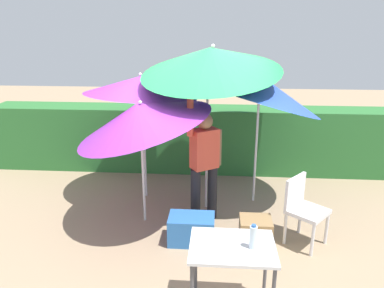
% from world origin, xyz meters
% --- Properties ---
extents(ground_plane, '(24.00, 24.00, 0.00)m').
position_xyz_m(ground_plane, '(0.00, 0.00, 0.00)').
color(ground_plane, '#9E8466').
extents(hedge_row, '(8.00, 0.70, 1.24)m').
position_xyz_m(hedge_row, '(0.00, 2.12, 0.62)').
color(hedge_row, '#2D7033').
rests_on(hedge_row, ground_plane).
extents(umbrella_rainbow, '(2.02, 2.02, 2.68)m').
position_xyz_m(umbrella_rainbow, '(0.24, 0.49, 2.26)').
color(umbrella_rainbow, silver).
rests_on(umbrella_rainbow, ground_plane).
extents(umbrella_orange, '(1.91, 1.87, 2.06)m').
position_xyz_m(umbrella_orange, '(-0.66, -0.02, 1.59)').
color(umbrella_orange, silver).
rests_on(umbrella_orange, ground_plane).
extents(umbrella_yellow, '(2.09, 2.04, 2.39)m').
position_xyz_m(umbrella_yellow, '(0.95, 0.83, 1.84)').
color(umbrella_yellow, silver).
rests_on(umbrella_yellow, ground_plane).
extents(umbrella_navy, '(1.76, 1.75, 2.11)m').
position_xyz_m(umbrella_navy, '(-0.82, 0.84, 1.84)').
color(umbrella_navy, silver).
rests_on(umbrella_navy, ground_plane).
extents(person_vendor, '(0.51, 0.38, 1.88)m').
position_xyz_m(person_vendor, '(0.19, 0.10, 0.93)').
color(person_vendor, black).
rests_on(person_vendor, ground_plane).
extents(chair_plastic, '(0.62, 0.62, 0.89)m').
position_xyz_m(chair_plastic, '(1.47, -0.37, 0.51)').
color(chair_plastic, silver).
rests_on(chair_plastic, ground_plane).
extents(cooler_box, '(0.59, 0.38, 0.37)m').
position_xyz_m(cooler_box, '(0.05, -0.48, 0.18)').
color(cooler_box, '#2D6BB7').
rests_on(cooler_box, ground_plane).
extents(crate_cardboard, '(0.41, 0.35, 0.37)m').
position_xyz_m(crate_cardboard, '(0.88, -0.50, 0.19)').
color(crate_cardboard, '#9E7A4C').
rests_on(crate_cardboard, ground_plane).
extents(folding_table, '(0.80, 0.60, 0.77)m').
position_xyz_m(folding_table, '(0.52, -1.70, 0.67)').
color(folding_table, '#4C4C51').
rests_on(folding_table, ground_plane).
extents(bottle_water, '(0.07, 0.07, 0.24)m').
position_xyz_m(bottle_water, '(0.71, -1.72, 0.88)').
color(bottle_water, silver).
rests_on(bottle_water, folding_table).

